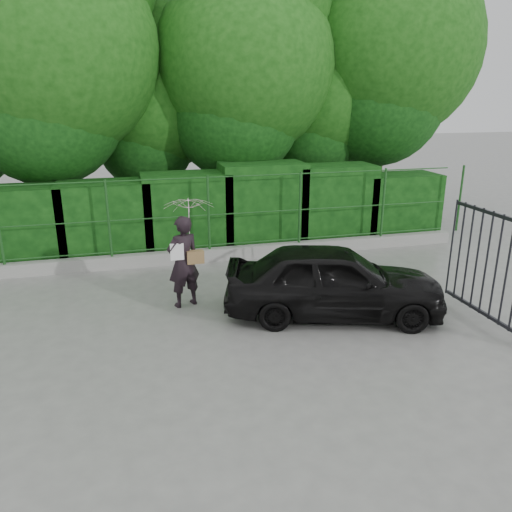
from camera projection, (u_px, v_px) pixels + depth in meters
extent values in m
plane|color=gray|center=(232.00, 349.00, 8.02)|extent=(80.00, 80.00, 0.00)
cube|color=#9E9E99|center=(194.00, 256.00, 12.11)|extent=(14.00, 0.25, 0.30)
cylinder|color=#1C4D1C|center=(108.00, 219.00, 11.33)|extent=(0.06, 0.06, 1.80)
cylinder|color=#1C4D1C|center=(209.00, 213.00, 11.88)|extent=(0.06, 0.06, 1.80)
cylinder|color=#1C4D1C|center=(300.00, 208.00, 12.43)|extent=(0.06, 0.06, 1.80)
cylinder|color=#1C4D1C|center=(383.00, 203.00, 12.98)|extent=(0.06, 0.06, 1.80)
cylinder|color=#1C4D1C|center=(460.00, 199.00, 13.53)|extent=(0.06, 0.06, 1.80)
cylinder|color=#1C4D1C|center=(193.00, 246.00, 12.03)|extent=(13.60, 0.03, 0.03)
cylinder|color=#1C4D1C|center=(192.00, 216.00, 11.80)|extent=(13.60, 0.03, 0.03)
cylinder|color=#1C4D1C|center=(190.00, 178.00, 11.52)|extent=(13.60, 0.03, 0.03)
cube|color=black|center=(19.00, 226.00, 11.84)|extent=(2.20, 1.20, 1.85)
cube|color=black|center=(106.00, 220.00, 12.31)|extent=(2.20, 1.20, 1.89)
cube|color=black|center=(187.00, 213.00, 12.77)|extent=(2.20, 1.20, 2.02)
cube|color=black|center=(262.00, 205.00, 13.22)|extent=(2.20, 1.20, 2.21)
cube|color=black|center=(332.00, 203.00, 13.71)|extent=(2.20, 1.20, 2.09)
cube|color=black|center=(397.00, 205.00, 14.24)|extent=(2.20, 1.20, 1.77)
cylinder|color=black|center=(64.00, 159.00, 13.23)|extent=(0.36, 0.36, 4.50)
sphere|color=#14470F|center=(51.00, 50.00, 12.39)|extent=(5.40, 5.40, 5.40)
cylinder|color=black|center=(158.00, 172.00, 15.22)|extent=(0.36, 0.36, 3.25)
sphere|color=#14470F|center=(153.00, 106.00, 14.61)|extent=(3.90, 3.90, 3.90)
cylinder|color=black|center=(245.00, 157.00, 14.74)|extent=(0.36, 0.36, 4.25)
sphere|color=#14470F|center=(244.00, 65.00, 13.95)|extent=(5.10, 5.10, 5.10)
cylinder|color=black|center=(315.00, 164.00, 16.10)|extent=(0.36, 0.36, 3.50)
sphere|color=#14470F|center=(317.00, 96.00, 15.45)|extent=(4.20, 4.20, 4.20)
cylinder|color=black|center=(378.00, 144.00, 16.02)|extent=(0.36, 0.36, 4.75)
sphere|color=#14470F|center=(386.00, 48.00, 15.14)|extent=(5.70, 5.70, 5.70)
cube|color=#222228|center=(481.00, 312.00, 9.02)|extent=(0.05, 2.00, 0.06)
cube|color=#222228|center=(496.00, 215.00, 8.47)|extent=(0.05, 2.00, 0.06)
cylinder|color=#222228|center=(506.00, 273.00, 8.33)|extent=(0.04, 0.04, 1.90)
cylinder|color=#222228|center=(496.00, 268.00, 8.56)|extent=(0.04, 0.04, 1.90)
cylinder|color=#222228|center=(486.00, 264.00, 8.79)|extent=(0.04, 0.04, 1.90)
cylinder|color=#222228|center=(477.00, 259.00, 9.02)|extent=(0.04, 0.04, 1.90)
cylinder|color=#222228|center=(468.00, 255.00, 9.25)|extent=(0.04, 0.04, 1.90)
cylinder|color=#222228|center=(459.00, 251.00, 9.48)|extent=(0.04, 0.04, 1.90)
cylinder|color=#222228|center=(451.00, 248.00, 9.71)|extent=(0.04, 0.04, 1.90)
imported|color=black|center=(183.00, 262.00, 9.41)|extent=(0.75, 0.62, 1.77)
imported|color=white|center=(189.00, 221.00, 9.25)|extent=(0.94, 0.96, 0.86)
cube|color=olive|center=(195.00, 257.00, 9.35)|extent=(0.32, 0.15, 0.24)
cube|color=white|center=(177.00, 252.00, 9.19)|extent=(0.25, 0.02, 0.32)
imported|color=black|center=(334.00, 281.00, 9.05)|extent=(4.22, 2.64, 1.34)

